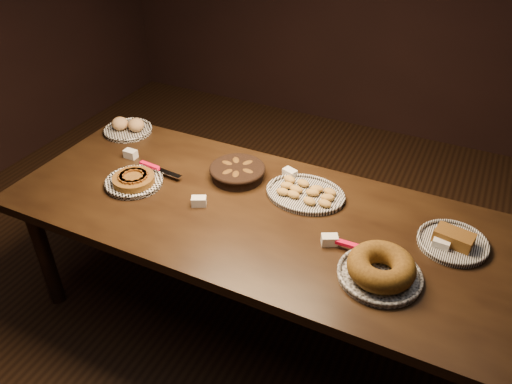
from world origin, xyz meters
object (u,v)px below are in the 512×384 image
at_px(apple_tart_plate, 134,180).
at_px(bundt_cake_plate, 381,269).
at_px(buffet_table, 254,222).
at_px(madeleine_platter, 305,193).

relative_size(apple_tart_plate, bundt_cake_plate, 0.89).
xyz_separation_m(buffet_table, madeleine_platter, (0.18, 0.21, 0.09)).
relative_size(madeleine_platter, bundt_cake_plate, 1.00).
bearing_deg(madeleine_platter, bundt_cake_plate, -43.02).
bearing_deg(apple_tart_plate, madeleine_platter, 42.45).
height_order(buffet_table, madeleine_platter, madeleine_platter).
xyz_separation_m(buffet_table, apple_tart_plate, (-0.64, -0.07, 0.10)).
bearing_deg(madeleine_platter, buffet_table, -132.64).
xyz_separation_m(buffet_table, bundt_cake_plate, (0.65, -0.18, 0.12)).
xyz_separation_m(apple_tart_plate, bundt_cake_plate, (1.29, -0.11, 0.02)).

